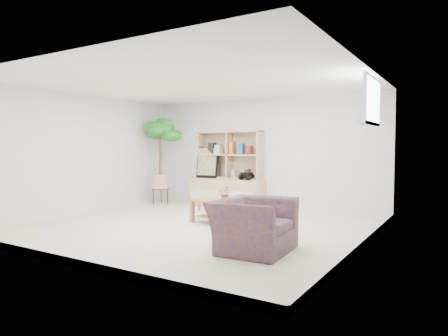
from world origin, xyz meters
The scene contains 14 objects.
floor centered at (0.00, 0.00, 0.00)m, with size 5.50×5.00×0.01m, color silver.
ceiling centered at (0.00, 0.00, 2.40)m, with size 5.50×5.00×0.01m, color white.
walls centered at (0.00, 0.00, 1.20)m, with size 5.51×5.01×2.40m.
baseboard centered at (0.00, 0.00, 0.05)m, with size 5.50×5.00×0.10m, color white, non-canonical shape.
window centered at (2.73, 0.60, 2.00)m, with size 0.10×0.98×0.68m, color #C2DEFF, non-canonical shape.
window_sill centered at (2.67, 0.60, 1.68)m, with size 0.14×1.00×0.04m, color white.
storage_unit centered at (-0.68, 2.24, 0.85)m, with size 1.70×0.57×1.70m, color tan, non-canonical shape.
poster centered at (-1.19, 2.21, 0.99)m, with size 0.51×0.12×0.71m, color yellow, non-canonical shape.
toy_truck centered at (-0.15, 2.16, 0.73)m, with size 0.34×0.24×0.18m, color black, non-canonical shape.
coffee_table centered at (0.26, 0.46, 0.21)m, with size 1.02×0.56×0.42m, color #956647, non-canonical shape.
table_plant centered at (0.35, 0.48, 0.54)m, with size 0.22×0.19×0.25m, color #197725.
floor_tree centered at (-2.26, 1.82, 1.02)m, with size 0.75×0.75×2.04m, color #146A14, non-canonical shape.
armchair centered at (1.57, -0.83, 0.38)m, with size 1.03×0.90×0.77m, color #19254F.
sill_plant centered at (2.67, 0.72, 1.82)m, with size 0.13×0.10×0.23m, color #146A14.
Camera 1 is at (3.92, -5.36, 1.34)m, focal length 32.00 mm.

